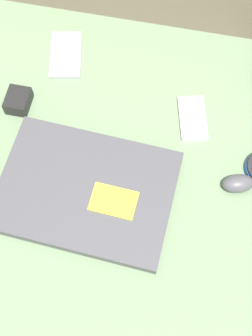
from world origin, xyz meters
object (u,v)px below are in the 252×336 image
Objects in this scene: charger_brick at (18,101)px; laptop at (86,191)px; phone_small at (66,55)px; computer_mouse at (238,183)px; phone_black at (192,118)px.

laptop is at bearing -41.83° from charger_brick.
phone_small is at bearing 114.50° from laptop.
laptop is 6.05× the size of charger_brick.
charger_brick is (-0.07, -0.15, 0.01)m from phone_small.
phone_small is (-0.42, 0.25, -0.01)m from computer_mouse.
phone_black is 1.96× the size of charger_brick.
laptop is 2.58× the size of phone_small.
charger_brick is at bearing 172.05° from phone_black.
phone_small is 0.16m from charger_brick.
computer_mouse is at bearing -11.45° from charger_brick.
phone_small is at bearing 132.33° from computer_mouse.
laptop reaches higher than phone_small.
phone_black is at bearing 51.94° from laptop.
charger_brick is at bearing 141.19° from laptop.
charger_brick is at bearing 151.18° from computer_mouse.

